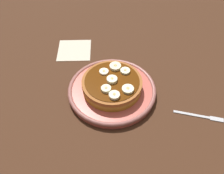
% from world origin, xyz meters
% --- Properties ---
extents(ground_plane, '(1.40, 1.40, 0.03)m').
position_xyz_m(ground_plane, '(0.00, 0.00, -0.01)').
color(ground_plane, '#422616').
extents(plate, '(0.25, 0.25, 0.02)m').
position_xyz_m(plate, '(0.00, 0.00, 0.01)').
color(plate, '#CC594C').
rests_on(plate, ground_plane).
extents(pancake_stack, '(0.17, 0.18, 0.03)m').
position_xyz_m(pancake_stack, '(-0.00, -0.00, 0.03)').
color(pancake_stack, '#A87421').
rests_on(pancake_stack, plate).
extents(banana_slice_0, '(0.03, 0.03, 0.01)m').
position_xyz_m(banana_slice_0, '(0.00, 0.00, 0.06)').
color(banana_slice_0, '#F5F3C4').
rests_on(banana_slice_0, pancake_stack).
extents(banana_slice_1, '(0.03, 0.03, 0.01)m').
position_xyz_m(banana_slice_1, '(0.03, 0.04, 0.06)').
color(banana_slice_1, '#F6E8B4').
rests_on(banana_slice_1, pancake_stack).
extents(banana_slice_2, '(0.03, 0.03, 0.01)m').
position_xyz_m(banana_slice_2, '(-0.01, 0.04, 0.05)').
color(banana_slice_2, '#FCEAC1').
rests_on(banana_slice_2, pancake_stack).
extents(banana_slice_3, '(0.03, 0.03, 0.01)m').
position_xyz_m(banana_slice_3, '(0.02, -0.05, 0.05)').
color(banana_slice_3, '#EDEFC2').
rests_on(banana_slice_3, pancake_stack).
extents(banana_slice_4, '(0.03, 0.03, 0.01)m').
position_xyz_m(banana_slice_4, '(-0.03, -0.03, 0.05)').
color(banana_slice_4, beige).
rests_on(banana_slice_4, pancake_stack).
extents(banana_slice_5, '(0.03, 0.03, 0.01)m').
position_xyz_m(banana_slice_5, '(-0.02, -0.05, 0.06)').
color(banana_slice_5, '#F3E8C3').
rests_on(banana_slice_5, pancake_stack).
extents(banana_slice_6, '(0.03, 0.03, 0.01)m').
position_xyz_m(banana_slice_6, '(0.05, 0.02, 0.05)').
color(banana_slice_6, '#F0F1BF').
rests_on(banana_slice_6, pancake_stack).
extents(napkin, '(0.14, 0.14, 0.00)m').
position_xyz_m(napkin, '(-0.04, 0.23, 0.00)').
color(napkin, beige).
rests_on(napkin, ground_plane).
extents(fork, '(0.11, 0.09, 0.01)m').
position_xyz_m(fork, '(0.19, -0.17, 0.00)').
color(fork, silver).
rests_on(fork, ground_plane).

